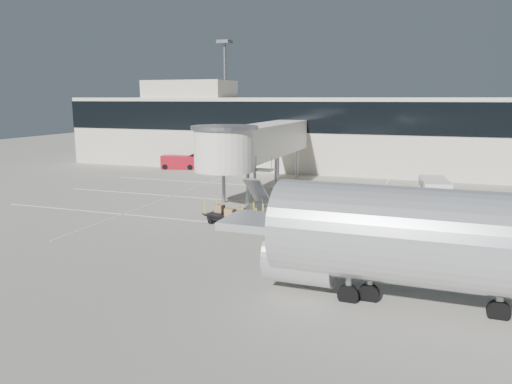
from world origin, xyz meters
TOP-DOWN VIEW (x-y plane):
  - ground at (0.00, 0.00)m, footprint 140.00×140.00m
  - lane_markings at (-0.67, 9.33)m, footprint 40.00×30.00m
  - terminal at (-0.35, 29.94)m, footprint 64.00×12.11m
  - jet_bridge at (-3.97, 12.26)m, footprint 5.70×20.40m
  - baggage_tug at (4.85, 5.40)m, footprint 2.76×2.13m
  - suitcase_cart at (5.21, 3.10)m, footprint 3.76×1.75m
  - box_cart_near at (1.84, 1.14)m, footprint 3.96×1.71m
  - box_cart_far at (-1.95, 2.07)m, footprint 3.75×2.01m
  - ground_worker at (2.35, -0.97)m, footprint 0.73×0.50m
  - minivan at (10.22, 13.79)m, footprint 2.62×4.98m
  - belt_loader at (-17.20, 23.44)m, footprint 4.44×2.55m
  - aircraft at (12.67, -7.55)m, footprint 19.21×3.96m

SIDE VIEW (x-z plane):
  - ground at x=0.00m, z-range 0.00..0.00m
  - lane_markings at x=-0.67m, z-range 0.00..0.02m
  - suitcase_cart at x=5.21m, z-range -0.22..1.23m
  - box_cart_far at x=-1.95m, z-range -0.16..1.28m
  - baggage_tug at x=4.85m, z-range -0.23..1.44m
  - box_cart_near at x=1.84m, z-range -0.16..1.38m
  - belt_loader at x=-17.20m, z-range -0.24..1.78m
  - ground_worker at x=2.35m, z-range 0.00..1.96m
  - minivan at x=10.22m, z-range 0.18..1.98m
  - aircraft at x=12.67m, z-range 0.33..5.15m
  - terminal at x=-0.35m, z-range -3.49..11.71m
  - jet_bridge at x=-3.97m, z-range 1.27..7.30m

